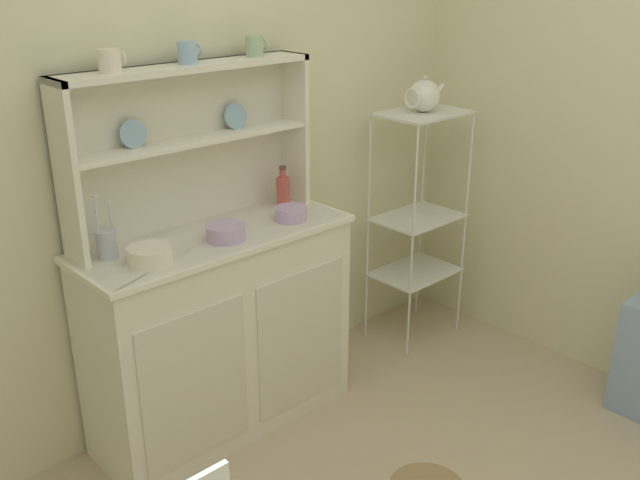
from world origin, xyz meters
TOP-DOWN VIEW (x-y plane):
  - wall_back at (0.00, 1.62)m, footprint 3.84×0.05m
  - hutch_cabinet at (-0.05, 1.37)m, footprint 1.17×0.45m
  - hutch_shelf_unit at (-0.05, 1.53)m, footprint 1.09×0.18m
  - bakers_rack at (1.20, 1.33)m, footprint 0.45×0.32m
  - cup_cream_0 at (-0.37, 1.49)m, footprint 0.10×0.08m
  - cup_sky_1 at (-0.05, 1.49)m, footprint 0.09×0.08m
  - cup_sage_2 at (0.28, 1.49)m, footprint 0.09×0.07m
  - bowl_mixing_large at (-0.39, 1.29)m, footprint 0.16×0.16m
  - bowl_floral_medium at (-0.05, 1.29)m, footprint 0.16×0.16m
  - bowl_cream_small at (0.29, 1.29)m, footprint 0.14×0.14m
  - jam_bottle at (0.38, 1.45)m, footprint 0.06×0.06m
  - utensil_jar at (-0.48, 1.45)m, footprint 0.08×0.08m
  - porcelain_teapot at (1.20, 1.33)m, footprint 0.25×0.16m

SIDE VIEW (x-z plane):
  - hutch_cabinet at x=-0.05m, z-range 0.01..0.92m
  - bakers_rack at x=1.20m, z-range 0.15..1.39m
  - bowl_cream_small at x=0.29m, z-range 0.91..0.96m
  - bowl_mixing_large at x=-0.39m, z-range 0.91..0.97m
  - bowl_floral_medium at x=-0.05m, z-range 0.91..0.97m
  - utensil_jar at x=-0.48m, z-range 0.84..1.09m
  - jam_bottle at x=0.38m, z-range 0.89..1.07m
  - wall_back at x=0.00m, z-range 0.00..2.50m
  - hutch_shelf_unit at x=-0.05m, z-range 0.96..1.63m
  - porcelain_teapot at x=1.20m, z-range 1.23..1.41m
  - cup_cream_0 at x=-0.37m, z-range 1.58..1.66m
  - cup_sage_2 at x=0.28m, z-range 1.58..1.66m
  - cup_sky_1 at x=-0.05m, z-range 1.58..1.66m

